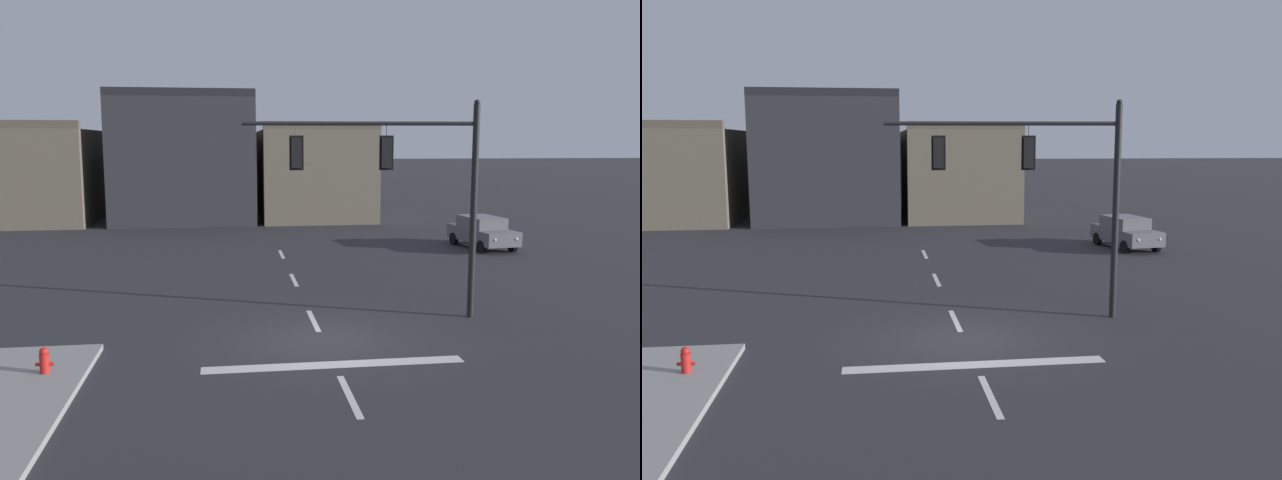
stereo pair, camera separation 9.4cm
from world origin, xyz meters
TOP-DOWN VIEW (x-y plane):
  - ground_plane at (0.00, 0.00)m, footprint 400.00×400.00m
  - stop_bar_paint at (0.00, -2.00)m, footprint 6.40×0.50m
  - lane_centreline at (0.00, 2.00)m, footprint 0.16×26.40m
  - signal_mast_near_side at (2.83, 2.04)m, footprint 7.01×0.94m
  - car_lot_nearside at (10.30, 14.53)m, footprint 2.38×4.62m
  - fire_hydrant at (-6.68, -2.06)m, footprint 0.40×0.30m
  - building_row at (-6.89, 30.63)m, footprint 28.43×12.93m

SIDE VIEW (x-z plane):
  - ground_plane at x=0.00m, z-range 0.00..0.00m
  - lane_centreline at x=0.00m, z-range 0.00..0.01m
  - stop_bar_paint at x=0.00m, z-range 0.00..0.01m
  - fire_hydrant at x=-6.68m, z-range -0.05..0.70m
  - car_lot_nearside at x=10.30m, z-range 0.05..1.66m
  - building_row at x=-6.89m, z-range -0.86..7.82m
  - signal_mast_near_side at x=2.83m, z-range 1.08..7.67m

